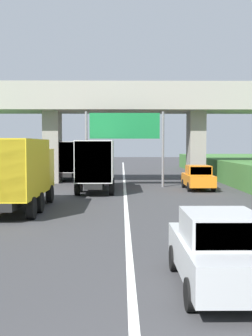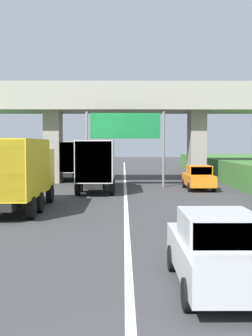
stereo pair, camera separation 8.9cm
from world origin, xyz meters
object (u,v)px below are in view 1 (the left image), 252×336
(construction_barrel_4, at_px, (16,190))
(truck_blue, at_px, (70,158))
(overhead_highway_sign, at_px, (125,131))
(construction_barrel_5, at_px, (28,184))
(car_orange, at_px, (198,178))
(truck_red, at_px, (97,163))
(car_silver, at_px, (219,250))
(truck_yellow, at_px, (19,171))

(construction_barrel_4, bearing_deg, truck_blue, 82.41)
(overhead_highway_sign, bearing_deg, construction_barrel_5, -159.96)
(car_orange, bearing_deg, truck_red, -172.96)
(overhead_highway_sign, relative_size, construction_barrel_5, 6.53)
(construction_barrel_4, bearing_deg, overhead_highway_sign, 42.31)
(overhead_highway_sign, xyz_separation_m, car_silver, (1.94, -21.76, -3.32))
(truck_blue, relative_size, car_orange, 1.78)
(truck_blue, relative_size, car_silver, 1.78)
(car_orange, height_order, construction_barrel_4, car_orange)
(car_silver, xyz_separation_m, construction_barrel_4, (-8.52, 15.76, -0.40))
(truck_blue, height_order, car_silver, truck_blue)
(overhead_highway_sign, relative_size, construction_barrel_4, 6.53)
(overhead_highway_sign, xyz_separation_m, truck_yellow, (-5.14, -10.95, -2.24))
(car_silver, distance_m, construction_barrel_5, 21.16)
(truck_yellow, xyz_separation_m, construction_barrel_4, (-1.45, 4.96, -1.47))
(truck_red, distance_m, construction_barrel_4, 5.91)
(truck_red, relative_size, truck_yellow, 1.00)
(construction_barrel_5, bearing_deg, truck_blue, 78.93)
(truck_red, height_order, truck_yellow, same)
(overhead_highway_sign, height_order, car_orange, overhead_highway_sign)
(overhead_highway_sign, distance_m, truck_yellow, 12.30)
(truck_red, xyz_separation_m, car_orange, (7.10, 0.88, -1.08))
(truck_blue, distance_m, truck_yellow, 17.59)
(car_silver, xyz_separation_m, car_orange, (3.22, 19.98, 0.00))
(truck_red, relative_size, construction_barrel_5, 8.11)
(car_orange, xyz_separation_m, construction_barrel_5, (-11.83, -0.66, -0.40))
(truck_yellow, relative_size, construction_barrel_4, 8.11)
(truck_yellow, bearing_deg, truck_blue, 89.22)
(car_orange, height_order, construction_barrel_5, car_orange)
(construction_barrel_4, bearing_deg, truck_yellow, -73.74)
(truck_red, xyz_separation_m, construction_barrel_4, (-4.65, -3.34, -1.47))
(truck_blue, xyz_separation_m, car_silver, (6.83, -28.40, -1.08))
(truck_blue, bearing_deg, truck_yellow, -90.78)
(car_silver, bearing_deg, construction_barrel_5, 114.02)
(overhead_highway_sign, xyz_separation_m, construction_barrel_4, (-6.58, -5.99, -3.72))
(overhead_highway_sign, xyz_separation_m, construction_barrel_5, (-6.67, -2.43, -3.72))
(construction_barrel_4, bearing_deg, car_orange, 19.75)
(truck_red, height_order, construction_barrel_5, truck_red)
(car_orange, relative_size, construction_barrel_5, 4.56)
(construction_barrel_5, bearing_deg, construction_barrel_4, -88.54)
(car_orange, bearing_deg, overhead_highway_sign, 161.03)
(truck_blue, height_order, truck_yellow, same)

